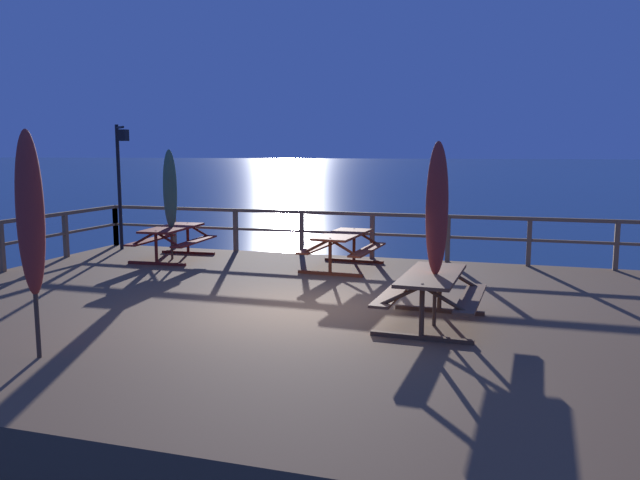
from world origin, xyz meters
name	(u,v)px	position (x,y,z in m)	size (l,w,h in m)	color
ground_plane	(306,351)	(0.00, 0.00, 0.00)	(600.00, 600.00, 0.00)	navy
wooden_deck	(306,329)	(0.00, 0.00, 0.37)	(14.47, 10.29, 0.75)	brown
railing_waterside_far	(372,227)	(0.00, 5.00, 1.49)	(14.27, 0.10, 1.09)	brown
picnic_table_back_right	(432,287)	(2.09, -0.49, 1.30)	(1.47, 1.98, 0.78)	brown
picnic_table_front_left	(343,243)	(-0.33, 3.51, 1.31)	(1.50, 2.11, 0.78)	#993819
picnic_table_front_right	(173,236)	(-4.47, 3.49, 1.31)	(1.52, 2.06, 0.78)	maroon
patio_umbrella_tall_front	(437,210)	(2.14, -0.52, 2.44)	(0.32, 0.32, 2.67)	#4C3828
patio_umbrella_tall_back_right	(30,215)	(-2.34, -3.40, 2.52)	(0.32, 0.32, 2.78)	#4C3828
patio_umbrella_short_front	(170,190)	(-4.50, 3.48, 2.38)	(0.32, 0.32, 2.57)	#4C3828
lamp_post_hooked	(121,168)	(-6.38, 4.32, 2.86)	(0.57, 0.49, 3.20)	black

